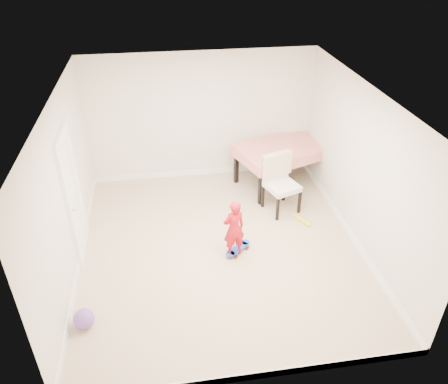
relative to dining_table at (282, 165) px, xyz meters
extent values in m
plane|color=tan|center=(-1.55, -1.89, -0.42)|extent=(5.00, 5.00, 0.00)
cube|color=white|center=(-1.55, -1.89, 2.16)|extent=(4.50, 5.00, 0.04)
cube|color=silver|center=(-1.55, 0.59, 0.88)|extent=(4.50, 0.04, 2.60)
cube|color=silver|center=(-1.55, -4.37, 0.88)|extent=(4.50, 0.04, 2.60)
cube|color=silver|center=(-3.78, -1.89, 0.88)|extent=(0.04, 5.00, 2.60)
cube|color=silver|center=(0.68, -1.89, 0.88)|extent=(0.04, 5.00, 2.60)
cube|color=white|center=(-3.77, -1.59, 0.60)|extent=(0.11, 0.94, 2.11)
cube|color=white|center=(-1.55, 0.60, -0.36)|extent=(4.50, 0.02, 0.12)
cube|color=white|center=(-1.55, -4.38, -0.36)|extent=(4.50, 0.02, 0.12)
cube|color=white|center=(-3.79, -1.89, -0.36)|extent=(0.02, 5.00, 0.12)
cube|color=white|center=(0.69, -1.89, -0.36)|extent=(0.02, 5.00, 0.12)
imported|color=red|center=(-1.36, -2.12, 0.07)|extent=(0.41, 0.32, 0.99)
sphere|color=purple|center=(-3.57, -3.26, -0.28)|extent=(0.28, 0.28, 0.28)
cylinder|color=yellow|center=(0.02, -1.41, -0.39)|extent=(0.23, 0.38, 0.06)
camera|label=1|loc=(-2.35, -7.50, 4.19)|focal=35.00mm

